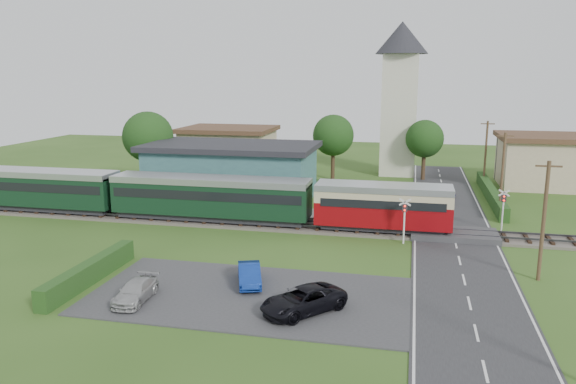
% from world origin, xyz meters
% --- Properties ---
extents(ground, '(120.00, 120.00, 0.00)m').
position_xyz_m(ground, '(0.00, 0.00, 0.00)').
color(ground, '#2D4C19').
extents(railway_track, '(76.00, 3.20, 0.49)m').
position_xyz_m(railway_track, '(0.00, 2.00, 0.11)').
color(railway_track, '#4C443D').
rests_on(railway_track, ground).
extents(road, '(6.00, 70.00, 0.05)m').
position_xyz_m(road, '(10.00, 0.00, 0.03)').
color(road, '#28282B').
rests_on(road, ground).
extents(car_park, '(17.00, 9.00, 0.08)m').
position_xyz_m(car_park, '(-1.50, -12.00, 0.04)').
color(car_park, '#333335').
rests_on(car_park, ground).
extents(crossing_deck, '(6.20, 3.40, 0.45)m').
position_xyz_m(crossing_deck, '(10.00, 2.00, 0.23)').
color(crossing_deck, '#333335').
rests_on(crossing_deck, ground).
extents(platform, '(30.00, 3.00, 0.45)m').
position_xyz_m(platform, '(-10.00, 5.20, 0.23)').
color(platform, gray).
rests_on(platform, ground).
extents(equipment_hut, '(2.30, 2.30, 2.55)m').
position_xyz_m(equipment_hut, '(-18.00, 5.20, 1.75)').
color(equipment_hut, beige).
rests_on(equipment_hut, platform).
extents(station_building, '(16.00, 9.00, 5.30)m').
position_xyz_m(station_building, '(-10.00, 10.99, 2.69)').
color(station_building, '#355F63').
rests_on(station_building, ground).
extents(train, '(43.20, 2.90, 3.40)m').
position_xyz_m(train, '(-11.99, 2.00, 2.18)').
color(train, '#232328').
rests_on(train, ground).
extents(church_tower, '(6.00, 6.00, 17.60)m').
position_xyz_m(church_tower, '(5.00, 28.00, 10.23)').
color(church_tower, beige).
rests_on(church_tower, ground).
extents(house_west, '(10.80, 8.80, 5.50)m').
position_xyz_m(house_west, '(-15.00, 25.00, 2.79)').
color(house_west, tan).
rests_on(house_west, ground).
extents(house_east, '(8.80, 8.80, 5.50)m').
position_xyz_m(house_east, '(20.00, 24.00, 2.80)').
color(house_east, tan).
rests_on(house_east, ground).
extents(hedge_carpark, '(0.80, 9.00, 1.20)m').
position_xyz_m(hedge_carpark, '(-11.00, -12.00, 0.60)').
color(hedge_carpark, '#193814').
rests_on(hedge_carpark, ground).
extents(hedge_roadside, '(0.80, 18.00, 1.20)m').
position_xyz_m(hedge_roadside, '(14.20, 16.00, 0.60)').
color(hedge_roadside, '#193814').
rests_on(hedge_roadside, ground).
extents(hedge_station, '(22.00, 0.80, 1.30)m').
position_xyz_m(hedge_station, '(-10.00, 15.50, 0.65)').
color(hedge_station, '#193814').
rests_on(hedge_station, ground).
extents(tree_a, '(5.20, 5.20, 8.00)m').
position_xyz_m(tree_a, '(-20.00, 14.00, 5.38)').
color(tree_a, '#332316').
rests_on(tree_a, ground).
extents(tree_b, '(4.60, 4.60, 7.34)m').
position_xyz_m(tree_b, '(-2.00, 23.00, 5.02)').
color(tree_b, '#332316').
rests_on(tree_b, ground).
extents(tree_c, '(4.20, 4.20, 6.78)m').
position_xyz_m(tree_c, '(8.00, 25.00, 4.65)').
color(tree_c, '#332316').
rests_on(tree_c, ground).
extents(utility_pole_b, '(1.40, 0.22, 7.00)m').
position_xyz_m(utility_pole_b, '(14.20, -6.00, 3.63)').
color(utility_pole_b, '#473321').
rests_on(utility_pole_b, ground).
extents(utility_pole_c, '(1.40, 0.22, 7.00)m').
position_xyz_m(utility_pole_c, '(14.20, 10.00, 3.63)').
color(utility_pole_c, '#473321').
rests_on(utility_pole_c, ground).
extents(utility_pole_d, '(1.40, 0.22, 7.00)m').
position_xyz_m(utility_pole_d, '(14.20, 22.00, 3.63)').
color(utility_pole_d, '#473321').
rests_on(utility_pole_d, ground).
extents(crossing_signal_near, '(0.84, 0.28, 3.28)m').
position_xyz_m(crossing_signal_near, '(6.40, -0.41, 2.14)').
color(crossing_signal_near, silver).
rests_on(crossing_signal_near, ground).
extents(crossing_signal_far, '(0.84, 0.28, 3.28)m').
position_xyz_m(crossing_signal_far, '(13.60, 4.39, 2.14)').
color(crossing_signal_far, silver).
rests_on(crossing_signal_far, ground).
extents(streetlamp_west, '(0.30, 0.30, 5.15)m').
position_xyz_m(streetlamp_west, '(-22.00, 20.00, 3.04)').
color(streetlamp_west, '#3F3F47').
rests_on(streetlamp_west, ground).
extents(streetlamp_east, '(0.30, 0.30, 5.15)m').
position_xyz_m(streetlamp_east, '(16.00, 27.00, 3.04)').
color(streetlamp_east, '#3F3F47').
rests_on(streetlamp_east, ground).
extents(car_on_road, '(3.57, 2.17, 1.13)m').
position_xyz_m(car_on_road, '(9.29, 15.53, 0.62)').
color(car_on_road, '#020079').
rests_on(car_on_road, road).
extents(car_park_blue, '(2.29, 3.71, 1.15)m').
position_xyz_m(car_park_blue, '(-1.92, -10.46, 0.66)').
color(car_park_blue, navy).
rests_on(car_park_blue, car_park).
extents(car_park_silver, '(1.63, 3.67, 1.04)m').
position_xyz_m(car_park_silver, '(-7.06, -14.04, 0.60)').
color(car_park_silver, '#A8A8A8').
rests_on(car_park_silver, car_park).
extents(car_park_dark, '(4.53, 4.76, 1.25)m').
position_xyz_m(car_park_dark, '(1.78, -13.53, 0.71)').
color(car_park_dark, black).
rests_on(car_park_dark, car_park).
extents(pedestrian_near, '(0.80, 0.61, 1.96)m').
position_xyz_m(pedestrian_near, '(-3.09, 4.56, 1.43)').
color(pedestrian_near, gray).
rests_on(pedestrian_near, platform).
extents(pedestrian_far, '(0.70, 0.85, 1.61)m').
position_xyz_m(pedestrian_far, '(-15.99, 5.09, 1.25)').
color(pedestrian_far, gray).
rests_on(pedestrian_far, platform).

